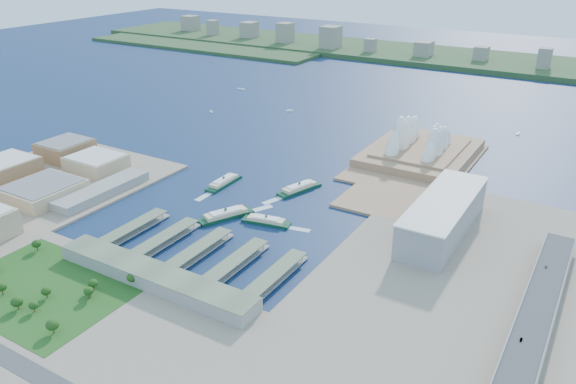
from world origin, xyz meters
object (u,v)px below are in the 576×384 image
Objects in this scene: toaster_building at (443,216)px; ferry_d at (266,219)px; ferry_b at (299,187)px; ferry_c at (226,213)px; car_b at (521,339)px; opera_house at (422,135)px; car_c at (546,267)px; ferry_a at (224,181)px.

toaster_building reaches higher than ferry_d.
ferry_c is (-31.48, -101.16, 0.20)m from ferry_b.
car_b reaches higher than ferry_d.
ferry_c is (-116.32, -280.72, -26.26)m from opera_house.
ferry_d is at bearing 6.68° from car_c.
toaster_building is 176.67m from ferry_b.
ferry_c is at bearing 167.28° from car_b.
ferry_a is 13.45× the size of car_c.
toaster_building is 180.99m from car_b.
car_b is (263.62, -80.54, 10.63)m from ferry_d.
ferry_c is at bearing -112.51° from opera_house.
ferry_b is 282.28m from car_c.
ferry_a is 0.94× the size of ferry_c.
car_b reaches higher than car_c.
car_c reaches higher than ferry_a.
ferry_b is 0.96× the size of ferry_c.
ferry_c reaches higher than ferry_b.
ferry_a is 13.87× the size of car_b.
ferry_b is 90.83m from ferry_d.
car_c is at bearing -94.14° from ferry_d.
opera_house reaches higher than ferry_a.
opera_house is 3.48× the size of ferry_d.
ferry_b reaches higher than ferry_a.
ferry_c is at bearing -53.05° from ferry_a.
car_c is (191.00, -238.67, -16.54)m from opera_house.
ferry_d is 265.64m from car_c.
opera_house is at bearing 114.23° from toaster_building.
opera_house is at bearing -51.33° from car_c.
opera_house is 305.00m from ferry_c.
car_c is (362.82, -28.12, 10.09)m from ferry_a.
ferry_a is 89.46m from ferry_c.
car_c is (0.00, 111.43, -0.06)m from car_b.
ferry_d is (12.22, -90.00, -0.64)m from ferry_b.
ferry_d is 12.62× the size of car_b.
car_c reaches higher than ferry_b.
car_c is (263.62, 30.89, 10.57)m from ferry_d.
ferry_b is 14.27× the size of car_b.
opera_house reaches higher than toaster_building.
ferry_c is 45.11m from ferry_d.
toaster_building reaches higher than ferry_c.
opera_house reaches higher than ferry_b.
ferry_a is 92.33m from ferry_b.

